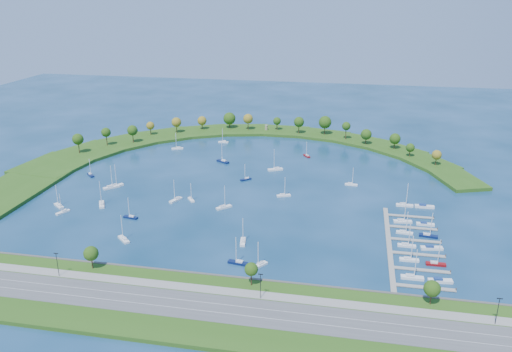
% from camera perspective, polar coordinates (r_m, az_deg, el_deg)
% --- Properties ---
extents(ground, '(700.00, 700.00, 0.00)m').
position_cam_1_polar(ground, '(299.22, -1.12, -0.98)').
color(ground, '#082D46').
rests_on(ground, ground).
extents(south_shoreline, '(420.00, 43.10, 11.60)m').
position_cam_1_polar(south_shoreline, '(193.28, -8.98, -13.67)').
color(south_shoreline, '#2B5316').
rests_on(south_shoreline, ground).
extents(breakwater, '(286.74, 247.64, 2.00)m').
position_cam_1_polar(breakwater, '(354.82, -6.81, 2.47)').
color(breakwater, '#2B5316').
rests_on(breakwater, ground).
extents(breakwater_trees, '(240.67, 92.40, 14.28)m').
position_cam_1_polar(breakwater_trees, '(384.42, 0.08, 5.44)').
color(breakwater_trees, '#382314').
rests_on(breakwater_trees, breakwater).
extents(harbor_tower, '(2.60, 2.60, 3.98)m').
position_cam_1_polar(harbor_tower, '(407.56, 1.15, 5.38)').
color(harbor_tower, gray).
rests_on(harbor_tower, breakwater).
extents(dock_system, '(24.28, 82.00, 1.60)m').
position_cam_1_polar(dock_system, '(238.92, 16.23, -7.45)').
color(dock_system, gray).
rests_on(dock_system, ground).
extents(moored_boat_0, '(5.16, 7.43, 10.74)m').
position_cam_1_polar(moored_boat_0, '(279.84, -20.53, -3.68)').
color(moored_boat_0, white).
rests_on(moored_boat_0, ground).
extents(moored_boat_1, '(5.34, 8.55, 12.19)m').
position_cam_1_polar(moored_boat_1, '(280.00, -8.84, -2.55)').
color(moored_boat_1, white).
rests_on(moored_boat_1, ground).
extents(moored_boat_2, '(6.44, 9.18, 13.29)m').
position_cam_1_polar(moored_boat_2, '(282.60, -16.66, -2.97)').
color(moored_boat_2, white).
rests_on(moored_boat_2, ground).
extents(moored_boat_3, '(9.31, 6.89, 13.61)m').
position_cam_1_polar(moored_boat_3, '(337.96, -3.67, 1.67)').
color(moored_boat_3, '#0A1743').
rests_on(moored_boat_3, ground).
extents(moored_boat_4, '(3.50, 8.29, 11.81)m').
position_cam_1_polar(moored_boat_4, '(232.74, -1.45, -7.20)').
color(moored_boat_4, white).
rests_on(moored_boat_4, ground).
extents(moored_boat_5, '(6.33, 5.95, 9.99)m').
position_cam_1_polar(moored_boat_5, '(306.42, -1.13, -0.29)').
color(moored_boat_5, '#0A1743').
rests_on(moored_boat_5, ground).
extents(moored_boat_6, '(7.38, 2.46, 10.70)m').
position_cam_1_polar(moored_boat_6, '(303.16, 10.46, -0.86)').
color(moored_boat_6, white).
rests_on(moored_boat_6, ground).
extents(moored_boat_7, '(8.18, 8.32, 13.40)m').
position_cam_1_polar(moored_boat_7, '(305.00, -15.70, -1.15)').
color(moored_boat_7, white).
rests_on(moored_boat_7, ground).
extents(moored_boat_8, '(7.98, 8.61, 13.51)m').
position_cam_1_polar(moored_boat_8, '(306.55, -15.27, -1.00)').
color(moored_boat_8, white).
rests_on(moored_boat_8, ground).
extents(moored_boat_9, '(9.58, 6.44, 13.78)m').
position_cam_1_polar(moored_boat_9, '(322.75, 2.15, 0.79)').
color(moored_boat_9, white).
rests_on(moored_boat_9, ground).
extents(moored_boat_10, '(7.75, 7.41, 12.31)m').
position_cam_1_polar(moored_boat_10, '(242.14, -14.39, -6.73)').
color(moored_boat_10, white).
rests_on(moored_boat_10, ground).
extents(moored_boat_11, '(8.44, 5.06, 12.00)m').
position_cam_1_polar(moored_boat_11, '(369.23, -8.66, 3.07)').
color(moored_boat_11, white).
rests_on(moored_boat_11, ground).
extents(moored_boat_12, '(6.79, 6.69, 10.95)m').
position_cam_1_polar(moored_boat_12, '(328.77, -17.79, 0.16)').
color(moored_boat_12, '#0A1743').
rests_on(moored_boat_12, ground).
extents(moored_boat_13, '(7.74, 7.51, 12.39)m').
position_cam_1_polar(moored_boat_13, '(268.07, -3.58, -3.39)').
color(moored_boat_13, white).
rests_on(moored_boat_13, ground).
extents(moored_boat_14, '(5.53, 6.73, 10.10)m').
position_cam_1_polar(moored_boat_14, '(279.35, -7.18, -2.53)').
color(moored_boat_14, white).
rests_on(moored_boat_14, ground).
extents(moored_boat_15, '(8.55, 3.60, 12.18)m').
position_cam_1_polar(moored_boat_15, '(216.42, -2.01, -9.46)').
color(moored_boat_15, '#0A1743').
rests_on(moored_boat_15, ground).
extents(moored_boat_16, '(7.84, 6.77, 11.96)m').
position_cam_1_polar(moored_boat_16, '(288.23, -20.93, -3.03)').
color(moored_boat_16, white).
rests_on(moored_boat_16, ground).
extents(moored_boat_17, '(6.38, 7.56, 11.45)m').
position_cam_1_polar(moored_boat_17, '(214.54, 0.37, -9.74)').
color(moored_boat_17, white).
rests_on(moored_boat_17, ground).
extents(moored_boat_18, '(5.50, 6.86, 10.22)m').
position_cam_1_polar(moored_boat_18, '(350.69, 5.62, 2.28)').
color(moored_boat_18, maroon).
rests_on(moored_boat_18, ground).
extents(moored_boat_19, '(7.63, 3.17, 10.89)m').
position_cam_1_polar(moored_boat_19, '(263.81, -13.66, -4.37)').
color(moored_boat_19, '#0A1743').
rests_on(moored_boat_19, ground).
extents(moored_boat_20, '(7.91, 4.95, 11.28)m').
position_cam_1_polar(moored_boat_20, '(282.86, 3.06, -2.10)').
color(moored_boat_20, white).
rests_on(moored_boat_20, ground).
extents(moored_boat_21, '(7.48, 2.34, 10.89)m').
position_cam_1_polar(moored_boat_21, '(381.49, -3.61, 3.82)').
color(moored_boat_21, white).
rests_on(moored_boat_21, ground).
extents(docked_boat_0, '(8.81, 2.47, 12.95)m').
position_cam_1_polar(docked_boat_0, '(215.12, 16.84, -10.59)').
color(docked_boat_0, white).
rests_on(docked_boat_0, ground).
extents(docked_boat_1, '(9.52, 3.71, 1.89)m').
position_cam_1_polar(docked_boat_1, '(216.35, 19.64, -10.82)').
color(docked_boat_1, white).
rests_on(docked_boat_1, ground).
extents(docked_boat_2, '(7.98, 2.25, 11.72)m').
position_cam_1_polar(docked_boat_2, '(227.64, 16.53, -8.77)').
color(docked_boat_2, white).
rests_on(docked_boat_2, ground).
extents(docked_boat_3, '(8.09, 2.32, 11.87)m').
position_cam_1_polar(docked_boat_3, '(227.73, 19.22, -9.08)').
color(docked_boat_3, maroon).
rests_on(docked_boat_3, ground).
extents(docked_boat_4, '(7.98, 2.48, 11.62)m').
position_cam_1_polar(docked_boat_4, '(239.01, 16.29, -7.30)').
color(docked_boat_4, white).
rests_on(docked_boat_4, ground).
extents(docked_boat_5, '(9.79, 4.11, 1.94)m').
position_cam_1_polar(docked_boat_5, '(240.06, 18.79, -7.51)').
color(docked_boat_5, white).
rests_on(docked_boat_5, ground).
extents(docked_boat_6, '(7.77, 2.86, 11.17)m').
position_cam_1_polar(docked_boat_6, '(250.69, 16.06, -5.95)').
color(docked_boat_6, white).
rests_on(docked_boat_6, ground).
extents(docked_boat_7, '(8.57, 3.54, 12.23)m').
position_cam_1_polar(docked_boat_7, '(250.75, 18.48, -6.21)').
color(docked_boat_7, '#0A1743').
rests_on(docked_boat_7, ground).
extents(docked_boat_8, '(9.00, 3.41, 12.91)m').
position_cam_1_polar(docked_boat_8, '(261.78, 15.87, -4.77)').
color(docked_boat_8, white).
rests_on(docked_boat_8, ground).
extents(docked_boat_9, '(8.45, 2.47, 1.72)m').
position_cam_1_polar(docked_boat_9, '(262.19, 18.16, -5.06)').
color(docked_boat_9, white).
rests_on(docked_boat_9, ground).
extents(docked_boat_10, '(8.76, 2.55, 12.83)m').
position_cam_1_polar(docked_boat_10, '(280.89, 16.07, -3.05)').
color(docked_boat_10, white).
rests_on(docked_boat_10, ground).
extents(docked_boat_11, '(9.85, 2.91, 2.00)m').
position_cam_1_polar(docked_boat_11, '(282.27, 18.07, -3.20)').
color(docked_boat_11, white).
rests_on(docked_boat_11, ground).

